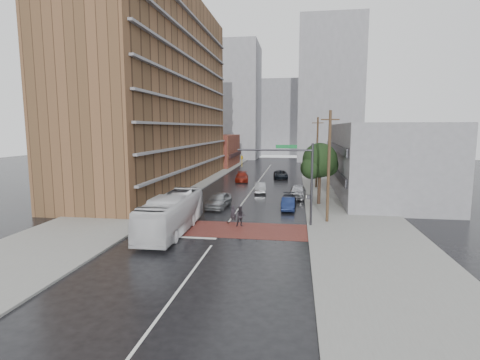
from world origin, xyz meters
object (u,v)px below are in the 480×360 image
at_px(car_travel_a, 219,200).
at_px(suv_travel, 281,174).
at_px(car_travel_c, 242,177).
at_px(car_parked_near, 288,204).
at_px(transit_bus, 172,214).
at_px(pedestrian_b, 241,216).
at_px(pedestrian_a, 233,214).
at_px(car_parked_far, 298,191).
at_px(car_travel_b, 260,188).
at_px(car_parked_mid, 289,200).

relative_size(car_travel_a, suv_travel, 1.00).
distance_m(car_travel_a, car_travel_c, 20.51).
xyz_separation_m(car_travel_c, car_parked_near, (7.87, -20.34, -0.09)).
relative_size(transit_bus, pedestrian_b, 6.22).
relative_size(transit_bus, car_travel_c, 2.21).
xyz_separation_m(pedestrian_a, pedestrian_b, (0.89, -1.38, 0.14)).
bearing_deg(suv_travel, car_parked_far, -86.46).
bearing_deg(pedestrian_b, car_travel_c, 81.52).
height_order(transit_bus, suv_travel, transit_bus).
height_order(transit_bus, car_parked_far, transit_bus).
bearing_deg(transit_bus, car_travel_b, 73.93).
height_order(transit_bus, car_parked_mid, transit_bus).
xyz_separation_m(pedestrian_b, car_parked_near, (3.90, 7.39, -0.25)).
bearing_deg(car_parked_mid, car_travel_a, -160.26).
bearing_deg(pedestrian_a, car_parked_mid, 51.31).
bearing_deg(car_travel_c, pedestrian_a, -89.90).
xyz_separation_m(pedestrian_a, car_travel_b, (0.87, 15.85, -0.07)).
relative_size(pedestrian_b, car_travel_a, 0.36).
xyz_separation_m(car_travel_b, suv_travel, (2.05, 14.93, 0.01)).
height_order(car_parked_mid, car_parked_far, car_parked_far).
relative_size(car_travel_b, car_parked_far, 0.85).
relative_size(car_travel_c, car_parked_far, 1.04).
height_order(pedestrian_b, car_parked_far, pedestrian_b).
height_order(car_travel_b, suv_travel, suv_travel).
distance_m(pedestrian_b, car_parked_mid, 10.58).
height_order(transit_bus, car_travel_a, transit_bus).
relative_size(car_travel_b, car_travel_c, 0.82).
height_order(car_parked_near, car_parked_mid, car_parked_near).
xyz_separation_m(pedestrian_a, car_parked_mid, (4.78, 8.45, -0.16)).
height_order(car_travel_a, suv_travel, car_travel_a).
height_order(car_travel_a, car_travel_c, car_travel_a).
height_order(car_travel_a, car_parked_far, car_travel_a).
bearing_deg(pedestrian_b, car_travel_a, 99.03).
xyz_separation_m(car_parked_mid, car_parked_far, (0.99, 4.55, 0.23)).
distance_m(pedestrian_a, car_travel_c, 26.53).
bearing_deg(car_travel_b, pedestrian_a, -100.07).
xyz_separation_m(car_travel_c, suv_travel, (6.01, 4.43, -0.04)).
bearing_deg(car_travel_a, car_parked_near, 6.19).
distance_m(transit_bus, car_parked_far, 19.83).
xyz_separation_m(transit_bus, car_travel_c, (1.31, 30.35, -0.82)).
bearing_deg(car_travel_c, car_travel_b, -75.93).
xyz_separation_m(pedestrian_b, suv_travel, (2.03, 32.17, -0.21)).
relative_size(car_travel_a, car_parked_far, 1.02).
distance_m(pedestrian_b, car_parked_far, 15.19).
bearing_deg(car_parked_far, car_parked_mid, -99.94).
distance_m(pedestrian_b, car_travel_b, 17.24).
distance_m(car_travel_a, car_travel_b, 10.59).
distance_m(car_travel_a, suv_travel, 25.54).
distance_m(suv_travel, car_parked_mid, 22.41).
xyz_separation_m(transit_bus, pedestrian_b, (5.29, 2.62, -0.65)).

